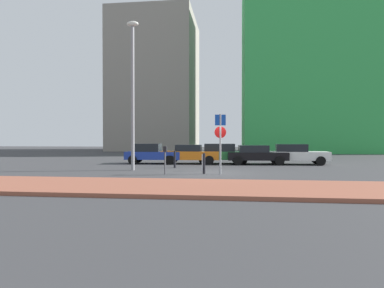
{
  "coord_description": "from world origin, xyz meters",
  "views": [
    {
      "loc": [
        1.3,
        -17.94,
        1.82
      ],
      "look_at": [
        -1.17,
        2.23,
        1.52
      ],
      "focal_mm": 31.54,
      "sensor_mm": 36.0,
      "label": 1
    }
  ],
  "objects_px": {
    "parked_car_white": "(295,154)",
    "traffic_bollard_near": "(203,163)",
    "parked_car_blue": "(152,153)",
    "parked_car_black": "(256,154)",
    "parked_car_green": "(222,153)",
    "traffic_bollard_mid": "(175,159)",
    "parked_car_orange": "(190,154)",
    "street_lamp": "(133,85)",
    "traffic_bollard_far": "(204,163)",
    "parking_sign_post": "(220,136)",
    "parking_meter": "(165,156)"
  },
  "relations": [
    {
      "from": "parked_car_white",
      "to": "traffic_bollard_near",
      "type": "height_order",
      "value": "parked_car_white"
    },
    {
      "from": "parked_car_blue",
      "to": "parked_car_black",
      "type": "distance_m",
      "value": 7.57
    },
    {
      "from": "parked_car_green",
      "to": "traffic_bollard_mid",
      "type": "height_order",
      "value": "parked_car_green"
    },
    {
      "from": "parked_car_orange",
      "to": "street_lamp",
      "type": "relative_size",
      "value": 0.49
    },
    {
      "from": "parked_car_blue",
      "to": "parked_car_white",
      "type": "bearing_deg",
      "value": 2.44
    },
    {
      "from": "street_lamp",
      "to": "traffic_bollard_far",
      "type": "distance_m",
      "value": 6.32
    },
    {
      "from": "parked_car_orange",
      "to": "parking_sign_post",
      "type": "bearing_deg",
      "value": -70.96
    },
    {
      "from": "parking_meter",
      "to": "traffic_bollard_near",
      "type": "relative_size",
      "value": 1.53
    },
    {
      "from": "parked_car_black",
      "to": "parking_meter",
      "type": "height_order",
      "value": "parking_meter"
    },
    {
      "from": "parked_car_black",
      "to": "parking_sign_post",
      "type": "height_order",
      "value": "parking_sign_post"
    },
    {
      "from": "parking_sign_post",
      "to": "parking_meter",
      "type": "xyz_separation_m",
      "value": [
        -2.82,
        -0.33,
        -1.02
      ]
    },
    {
      "from": "parking_sign_post",
      "to": "traffic_bollard_far",
      "type": "bearing_deg",
      "value": 165.69
    },
    {
      "from": "parking_meter",
      "to": "traffic_bollard_mid",
      "type": "relative_size",
      "value": 1.36
    },
    {
      "from": "parked_car_white",
      "to": "traffic_bollard_mid",
      "type": "bearing_deg",
      "value": -153.72
    },
    {
      "from": "traffic_bollard_mid",
      "to": "traffic_bollard_near",
      "type": "bearing_deg",
      "value": -42.85
    },
    {
      "from": "parking_sign_post",
      "to": "street_lamp",
      "type": "distance_m",
      "value": 6.19
    },
    {
      "from": "parked_car_green",
      "to": "traffic_bollard_far",
      "type": "relative_size",
      "value": 3.9
    },
    {
      "from": "parking_meter",
      "to": "traffic_bollard_near",
      "type": "xyz_separation_m",
      "value": [
        1.78,
        2.09,
        -0.46
      ]
    },
    {
      "from": "parked_car_black",
      "to": "traffic_bollard_mid",
      "type": "relative_size",
      "value": 4.05
    },
    {
      "from": "parked_car_blue",
      "to": "parking_sign_post",
      "type": "relative_size",
      "value": 1.33
    },
    {
      "from": "parked_car_green",
      "to": "parking_meter",
      "type": "height_order",
      "value": "parked_car_green"
    },
    {
      "from": "parked_car_black",
      "to": "parked_car_blue",
      "type": "bearing_deg",
      "value": -179.21
    },
    {
      "from": "parked_car_blue",
      "to": "street_lamp",
      "type": "bearing_deg",
      "value": -88.29
    },
    {
      "from": "parked_car_orange",
      "to": "traffic_bollard_near",
      "type": "relative_size",
      "value": 4.51
    },
    {
      "from": "parked_car_blue",
      "to": "street_lamp",
      "type": "distance_m",
      "value": 6.86
    },
    {
      "from": "parked_car_orange",
      "to": "parked_car_black",
      "type": "height_order",
      "value": "parked_car_orange"
    },
    {
      "from": "parked_car_black",
      "to": "traffic_bollard_near",
      "type": "bearing_deg",
      "value": -121.32
    },
    {
      "from": "parked_car_green",
      "to": "street_lamp",
      "type": "relative_size",
      "value": 0.49
    },
    {
      "from": "parked_car_blue",
      "to": "parking_sign_post",
      "type": "distance_m",
      "value": 8.94
    },
    {
      "from": "parking_sign_post",
      "to": "traffic_bollard_near",
      "type": "distance_m",
      "value": 2.52
    },
    {
      "from": "traffic_bollard_near",
      "to": "traffic_bollard_mid",
      "type": "relative_size",
      "value": 0.89
    },
    {
      "from": "parked_car_green",
      "to": "traffic_bollard_far",
      "type": "distance_m",
      "value": 7.47
    },
    {
      "from": "traffic_bollard_mid",
      "to": "parking_sign_post",
      "type": "bearing_deg",
      "value": -50.06
    },
    {
      "from": "parked_car_blue",
      "to": "traffic_bollard_far",
      "type": "distance_m",
      "value": 8.19
    },
    {
      "from": "parked_car_orange",
      "to": "street_lamp",
      "type": "distance_m",
      "value": 7.46
    },
    {
      "from": "parking_meter",
      "to": "traffic_bollard_near",
      "type": "bearing_deg",
      "value": 49.61
    },
    {
      "from": "parked_car_green",
      "to": "parking_sign_post",
      "type": "xyz_separation_m",
      "value": [
        0.19,
        -7.66,
        1.18
      ]
    },
    {
      "from": "parked_car_black",
      "to": "traffic_bollard_near",
      "type": "relative_size",
      "value": 4.56
    },
    {
      "from": "parked_car_blue",
      "to": "traffic_bollard_far",
      "type": "bearing_deg",
      "value": -57.2
    },
    {
      "from": "parked_car_white",
      "to": "street_lamp",
      "type": "distance_m",
      "value": 12.48
    },
    {
      "from": "parked_car_blue",
      "to": "traffic_bollard_near",
      "type": "height_order",
      "value": "parked_car_blue"
    },
    {
      "from": "parked_car_blue",
      "to": "parking_meter",
      "type": "bearing_deg",
      "value": -71.55
    },
    {
      "from": "traffic_bollard_mid",
      "to": "parked_car_blue",
      "type": "bearing_deg",
      "value": 123.12
    },
    {
      "from": "parked_car_black",
      "to": "traffic_bollard_mid",
      "type": "xyz_separation_m",
      "value": [
        -5.26,
        -3.64,
        -0.19
      ]
    },
    {
      "from": "parking_meter",
      "to": "street_lamp",
      "type": "distance_m",
      "value": 5.06
    },
    {
      "from": "parking_meter",
      "to": "street_lamp",
      "type": "xyz_separation_m",
      "value": [
        -2.32,
        2.02,
        4.03
      ]
    },
    {
      "from": "parking_meter",
      "to": "parking_sign_post",
      "type": "bearing_deg",
      "value": 6.59
    },
    {
      "from": "parked_car_orange",
      "to": "parking_meter",
      "type": "height_order",
      "value": "parking_meter"
    },
    {
      "from": "parking_sign_post",
      "to": "traffic_bollard_mid",
      "type": "height_order",
      "value": "parking_sign_post"
    },
    {
      "from": "traffic_bollard_mid",
      "to": "parked_car_white",
      "type": "bearing_deg",
      "value": 26.28
    }
  ]
}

